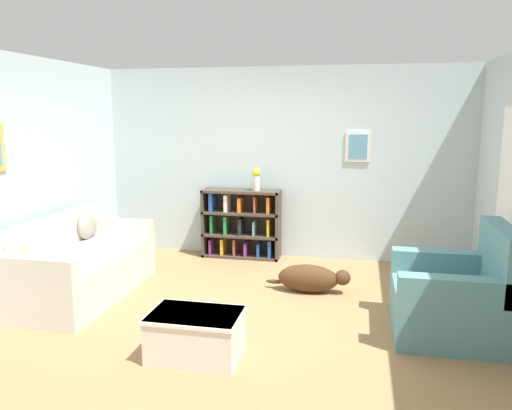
# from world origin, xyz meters

# --- Properties ---
(ground_plane) EXTENTS (14.00, 14.00, 0.00)m
(ground_plane) POSITION_xyz_m (0.00, 0.00, 0.00)
(ground_plane) COLOR #997047
(wall_back) EXTENTS (5.60, 0.13, 2.60)m
(wall_back) POSITION_xyz_m (0.00, 2.25, 1.30)
(wall_back) COLOR silver
(wall_back) RESTS_ON ground_plane
(wall_left) EXTENTS (0.13, 5.00, 2.60)m
(wall_left) POSITION_xyz_m (-2.55, -0.00, 1.30)
(wall_left) COLOR silver
(wall_left) RESTS_ON ground_plane
(couch) EXTENTS (0.95, 1.84, 0.85)m
(couch) POSITION_xyz_m (-1.97, 0.19, 0.31)
(couch) COLOR beige
(couch) RESTS_ON ground_plane
(bookshelf) EXTENTS (1.08, 0.31, 0.95)m
(bookshelf) POSITION_xyz_m (-0.55, 2.05, 0.47)
(bookshelf) COLOR #42382D
(bookshelf) RESTS_ON ground_plane
(recliner_chair) EXTENTS (0.99, 1.00, 1.01)m
(recliner_chair) POSITION_xyz_m (1.94, -0.01, 0.35)
(recliner_chair) COLOR slate
(recliner_chair) RESTS_ON ground_plane
(coffee_table) EXTENTS (0.75, 0.51, 0.38)m
(coffee_table) POSITION_xyz_m (-0.23, -0.91, 0.21)
(coffee_table) COLOR silver
(coffee_table) RESTS_ON ground_plane
(dog) EXTENTS (0.96, 0.28, 0.31)m
(dog) POSITION_xyz_m (0.54, 0.82, 0.16)
(dog) COLOR #472D19
(dog) RESTS_ON ground_plane
(vase) EXTENTS (0.12, 0.12, 0.31)m
(vase) POSITION_xyz_m (-0.33, 2.03, 1.12)
(vase) COLOR silver
(vase) RESTS_ON bookshelf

